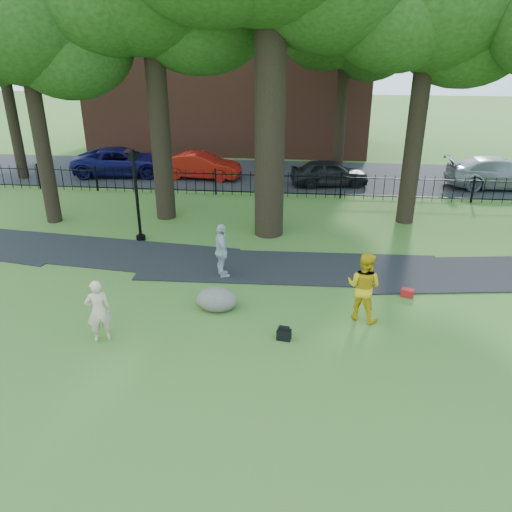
# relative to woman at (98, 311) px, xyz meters

# --- Properties ---
(ground) EXTENTS (120.00, 120.00, 0.00)m
(ground) POSITION_rel_woman_xyz_m (3.58, 0.88, -0.83)
(ground) COLOR #366F27
(ground) RESTS_ON ground
(footpath) EXTENTS (36.07, 3.85, 0.03)m
(footpath) POSITION_rel_woman_xyz_m (4.58, 4.78, -0.83)
(footpath) COLOR black
(footpath) RESTS_ON ground
(street) EXTENTS (80.00, 7.00, 0.02)m
(street) POSITION_rel_woman_xyz_m (3.58, 16.88, -0.83)
(street) COLOR black
(street) RESTS_ON ground
(iron_fence) EXTENTS (44.00, 0.04, 1.20)m
(iron_fence) POSITION_rel_woman_xyz_m (3.58, 12.88, -0.23)
(iron_fence) COLOR black
(iron_fence) RESTS_ON ground
(brick_building) EXTENTS (18.00, 8.00, 12.00)m
(brick_building) POSITION_rel_woman_xyz_m (-0.42, 24.88, 5.17)
(brick_building) COLOR brown
(brick_building) RESTS_ON ground
(tree_row) EXTENTS (26.82, 7.96, 12.42)m
(tree_row) POSITION_rel_woman_xyz_m (4.10, 9.29, 7.32)
(tree_row) COLOR black
(tree_row) RESTS_ON ground
(woman) EXTENTS (0.72, 0.63, 1.66)m
(woman) POSITION_rel_woman_xyz_m (0.00, 0.00, 0.00)
(woman) COLOR beige
(woman) RESTS_ON ground
(man) EXTENTS (1.17, 1.08, 1.93)m
(man) POSITION_rel_woman_xyz_m (6.61, 1.76, 0.14)
(man) COLOR gold
(man) RESTS_ON ground
(pedestrian) EXTENTS (0.81, 1.12, 1.77)m
(pedestrian) POSITION_rel_woman_xyz_m (2.42, 3.91, 0.06)
(pedestrian) COLOR #B0B0B5
(pedestrian) RESTS_ON ground
(boulder) EXTENTS (1.43, 1.29, 0.68)m
(boulder) POSITION_rel_woman_xyz_m (2.62, 1.88, -0.49)
(boulder) COLOR #6D675B
(boulder) RESTS_ON ground
(lamppost) EXTENTS (0.34, 0.34, 3.45)m
(lamppost) POSITION_rel_woman_xyz_m (-1.17, 6.68, 0.86)
(lamppost) COLOR black
(lamppost) RESTS_ON ground
(backpack) EXTENTS (0.39, 0.27, 0.27)m
(backpack) POSITION_rel_woman_xyz_m (4.58, 0.49, -0.70)
(backpack) COLOR black
(backpack) RESTS_ON ground
(red_bag) EXTENTS (0.41, 0.34, 0.24)m
(red_bag) POSITION_rel_woman_xyz_m (8.08, 3.15, -0.71)
(red_bag) COLOR maroon
(red_bag) RESTS_ON ground
(red_sedan) EXTENTS (4.30, 1.80, 1.38)m
(red_sedan) POSITION_rel_woman_xyz_m (-0.73, 15.85, -0.14)
(red_sedan) COLOR #AE170D
(red_sedan) RESTS_ON ground
(navy_van) EXTENTS (5.64, 3.14, 1.49)m
(navy_van) POSITION_rel_woman_xyz_m (-5.19, 16.08, -0.08)
(navy_van) COLOR #0E0D42
(navy_van) RESTS_ON ground
(grey_car) EXTENTS (4.17, 2.23, 1.35)m
(grey_car) POSITION_rel_woman_xyz_m (6.10, 15.13, -0.16)
(grey_car) COLOR black
(grey_car) RESTS_ON ground
(silver_car) EXTENTS (5.33, 2.34, 1.52)m
(silver_car) POSITION_rel_woman_xyz_m (14.61, 15.61, -0.07)
(silver_car) COLOR #93979B
(silver_car) RESTS_ON ground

